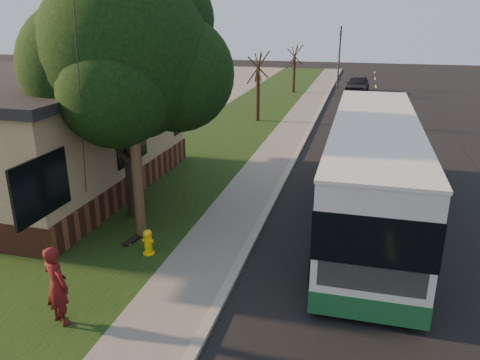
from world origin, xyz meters
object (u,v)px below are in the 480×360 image
Objects in this scene: fire_hydrant at (148,242)px; dumpster at (91,144)px; bare_tree_near at (258,87)px; bare_tree_far at (294,70)px; utility_pole at (130,84)px; distant_car at (357,84)px; leafy_tree at (128,58)px; transit_bus at (372,168)px; skateboard_main at (134,239)px; traffic_signal at (339,53)px; skateboarder at (57,285)px.

fire_hydrant is 10.56m from dumpster.
bare_tree_near is (-0.90, 18.00, 1.72)m from fire_hydrant.
utility_pole is at bearing -90.60° from bare_tree_far.
bare_tree_near reaches higher than distant_car.
fire_hydrant is 0.09× the size of leafy_tree.
fire_hydrant is 0.17× the size of bare_tree_near.
bare_tree_near is at bearing 87.50° from leafy_tree.
bare_tree_far is at bearing 103.80° from transit_bus.
distant_car is at bearing 92.11° from transit_bus.
bare_tree_far is at bearing 89.26° from skateboard_main.
skateboard_main is at bearing -89.61° from bare_tree_near.
dumpster is (-5.95, 7.51, 0.54)m from skateboard_main.
transit_bus reaches higher than distant_car.
leafy_tree reaches higher than traffic_signal.
skateboarder is at bearing -79.89° from leafy_tree.
bare_tree_far is at bearing 87.55° from leafy_tree.
leafy_tree is 31.76m from traffic_signal.
utility_pole is 1.16× the size of leafy_tree.
utility_pole is (-0.71, 0.99, 4.20)m from fire_hydrant.
traffic_signal is at bearing 69.19° from dumpster.
fire_hydrant is at bearing -95.21° from traffic_signal.
dumpster is (-6.73, 8.13, 0.23)m from fire_hydrant.
transit_bus reaches higher than dumpster.
traffic_signal is (3.50, 4.00, 1.16)m from bare_tree_far.
transit_bus is (6.63, 3.26, -2.88)m from utility_pole.
bare_tree_far is at bearing -159.97° from distant_car.
leafy_tree is at bearing 111.28° from skateboard_main.
fire_hydrant is 0.18× the size of bare_tree_far.
transit_bus is (5.92, 4.25, 1.32)m from fire_hydrant.
leafy_tree is at bearing -92.45° from bare_tree_far.
leafy_tree is (-0.87, 1.66, 0.54)m from utility_pole.
leafy_tree reaches higher than distant_car.
skateboarder is (-6.43, -7.58, -0.77)m from transit_bus.
bare_tree_far is 26.51m from transit_bus.
fire_hydrant is at bearing -87.14° from bare_tree_near.
leafy_tree is 8.73× the size of skateboard_main.
traffic_signal is at bearing 83.42° from utility_pole.
transit_bus is 9.97m from skateboarder.
transit_bus is at bearing -17.02° from dumpster.
skateboarder is (0.39, -21.32, -1.17)m from bare_tree_near.
skateboard_main is (-0.08, -0.37, -4.50)m from utility_pole.
bare_tree_far is 0.90× the size of distant_car.
leafy_tree is 15.66m from bare_tree_near.
bare_tree_far is 5.44m from traffic_signal.
distant_car is (6.49, 28.74, -4.41)m from leafy_tree.
dumpster is (-5.83, -9.87, -1.48)m from bare_tree_near.
dumpster is at bearing 129.64° from fire_hydrant.
traffic_signal reaches higher than transit_bus.
dumpster is (-6.23, 11.45, -0.32)m from skateboarder.
leafy_tree is at bearing -57.25° from skateboarder.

